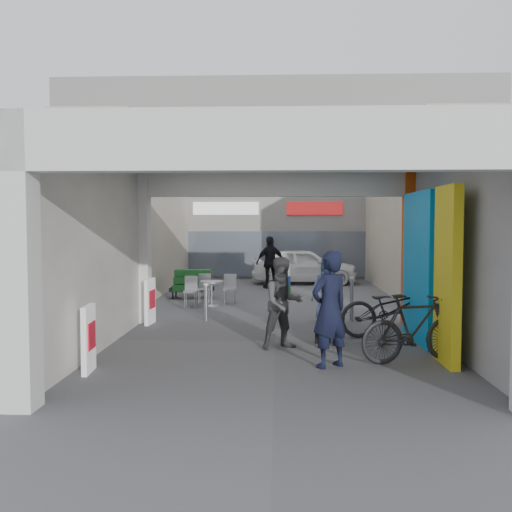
{
  "coord_description": "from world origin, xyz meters",
  "views": [
    {
      "loc": [
        0.05,
        -10.56,
        2.21
      ],
      "look_at": [
        -0.39,
        1.0,
        1.55
      ],
      "focal_mm": 40.0,
      "sensor_mm": 36.0,
      "label": 1
    }
  ],
  "objects_px": {
    "border_collie": "(323,329)",
    "man_back_turned": "(283,303)",
    "produce_stand": "(192,287)",
    "man_elderly": "(328,289)",
    "white_van": "(304,266)",
    "bicycle_front": "(393,308)",
    "bicycle_rear": "(415,328)",
    "cafe_set": "(209,294)",
    "man_crates": "(271,262)",
    "man_with_dog": "(330,309)"
  },
  "relations": [
    {
      "from": "border_collie",
      "to": "man_back_turned",
      "type": "xyz_separation_m",
      "value": [
        -0.74,
        -0.44,
        0.54
      ]
    },
    {
      "from": "produce_stand",
      "to": "man_back_turned",
      "type": "xyz_separation_m",
      "value": [
        2.64,
        -6.71,
        0.48
      ]
    },
    {
      "from": "man_elderly",
      "to": "white_van",
      "type": "distance_m",
      "value": 8.09
    },
    {
      "from": "produce_stand",
      "to": "man_elderly",
      "type": "distance_m",
      "value": 5.38
    },
    {
      "from": "man_elderly",
      "to": "bicycle_front",
      "type": "xyz_separation_m",
      "value": [
        1.12,
        -1.68,
        -0.18
      ]
    },
    {
      "from": "bicycle_rear",
      "to": "white_van",
      "type": "relative_size",
      "value": 0.48
    },
    {
      "from": "man_back_turned",
      "to": "border_collie",
      "type": "bearing_deg",
      "value": 9.42
    },
    {
      "from": "man_back_turned",
      "to": "white_van",
      "type": "xyz_separation_m",
      "value": [
        0.88,
        10.88,
        -0.15
      ]
    },
    {
      "from": "cafe_set",
      "to": "produce_stand",
      "type": "xyz_separation_m",
      "value": [
        -0.66,
        1.34,
        0.04
      ]
    },
    {
      "from": "produce_stand",
      "to": "man_crates",
      "type": "xyz_separation_m",
      "value": [
        2.3,
        2.65,
        0.56
      ]
    },
    {
      "from": "produce_stand",
      "to": "white_van",
      "type": "distance_m",
      "value": 5.46
    },
    {
      "from": "bicycle_rear",
      "to": "man_crates",
      "type": "bearing_deg",
      "value": -3.41
    },
    {
      "from": "cafe_set",
      "to": "produce_stand",
      "type": "bearing_deg",
      "value": 116.26
    },
    {
      "from": "border_collie",
      "to": "man_elderly",
      "type": "relative_size",
      "value": 0.46
    },
    {
      "from": "produce_stand",
      "to": "man_crates",
      "type": "height_order",
      "value": "man_crates"
    },
    {
      "from": "man_with_dog",
      "to": "man_back_turned",
      "type": "xyz_separation_m",
      "value": [
        -0.69,
        1.3,
        -0.09
      ]
    },
    {
      "from": "cafe_set",
      "to": "man_with_dog",
      "type": "bearing_deg",
      "value": -68.19
    },
    {
      "from": "cafe_set",
      "to": "bicycle_front",
      "type": "bearing_deg",
      "value": -45.92
    },
    {
      "from": "man_with_dog",
      "to": "bicycle_front",
      "type": "xyz_separation_m",
      "value": [
        1.45,
        2.41,
        -0.34
      ]
    },
    {
      "from": "produce_stand",
      "to": "man_crates",
      "type": "relative_size",
      "value": 0.71
    },
    {
      "from": "man_crates",
      "to": "white_van",
      "type": "distance_m",
      "value": 1.96
    },
    {
      "from": "man_with_dog",
      "to": "man_back_turned",
      "type": "relative_size",
      "value": 1.11
    },
    {
      "from": "man_with_dog",
      "to": "bicycle_rear",
      "type": "height_order",
      "value": "man_with_dog"
    },
    {
      "from": "man_back_turned",
      "to": "produce_stand",
      "type": "bearing_deg",
      "value": 90.17
    },
    {
      "from": "bicycle_front",
      "to": "man_crates",
      "type": "bearing_deg",
      "value": 7.51
    },
    {
      "from": "man_with_dog",
      "to": "bicycle_rear",
      "type": "xyz_separation_m",
      "value": [
        1.38,
        0.35,
        -0.35
      ]
    },
    {
      "from": "man_back_turned",
      "to": "white_van",
      "type": "relative_size",
      "value": 0.42
    },
    {
      "from": "cafe_set",
      "to": "man_with_dog",
      "type": "distance_m",
      "value": 7.21
    },
    {
      "from": "man_back_turned",
      "to": "bicycle_rear",
      "type": "xyz_separation_m",
      "value": [
        2.07,
        -0.95,
        -0.26
      ]
    },
    {
      "from": "man_with_dog",
      "to": "man_elderly",
      "type": "relative_size",
      "value": 1.22
    },
    {
      "from": "bicycle_rear",
      "to": "white_van",
      "type": "bearing_deg",
      "value": -10.81
    },
    {
      "from": "man_elderly",
      "to": "bicycle_rear",
      "type": "bearing_deg",
      "value": -64.64
    },
    {
      "from": "produce_stand",
      "to": "man_back_turned",
      "type": "distance_m",
      "value": 7.23
    },
    {
      "from": "man_crates",
      "to": "produce_stand",
      "type": "bearing_deg",
      "value": 26.2
    },
    {
      "from": "border_collie",
      "to": "man_back_turned",
      "type": "distance_m",
      "value": 1.02
    },
    {
      "from": "man_crates",
      "to": "bicycle_front",
      "type": "height_order",
      "value": "man_crates"
    },
    {
      "from": "man_crates",
      "to": "cafe_set",
      "type": "bearing_deg",
      "value": 44.88
    },
    {
      "from": "man_with_dog",
      "to": "bicycle_front",
      "type": "height_order",
      "value": "man_with_dog"
    },
    {
      "from": "cafe_set",
      "to": "bicycle_rear",
      "type": "distance_m",
      "value": 7.51
    },
    {
      "from": "cafe_set",
      "to": "bicycle_rear",
      "type": "bearing_deg",
      "value": -57.39
    },
    {
      "from": "man_elderly",
      "to": "white_van",
      "type": "xyz_separation_m",
      "value": [
        -0.15,
        8.09,
        -0.08
      ]
    },
    {
      "from": "man_with_dog",
      "to": "man_back_turned",
      "type": "distance_m",
      "value": 1.48
    },
    {
      "from": "cafe_set",
      "to": "man_elderly",
      "type": "bearing_deg",
      "value": -40.7
    },
    {
      "from": "border_collie",
      "to": "bicycle_rear",
      "type": "xyz_separation_m",
      "value": [
        1.33,
        -1.39,
        0.28
      ]
    },
    {
      "from": "border_collie",
      "to": "white_van",
      "type": "height_order",
      "value": "white_van"
    },
    {
      "from": "man_with_dog",
      "to": "border_collie",
      "type": "bearing_deg",
      "value": -126.5
    },
    {
      "from": "bicycle_rear",
      "to": "white_van",
      "type": "distance_m",
      "value": 11.9
    },
    {
      "from": "bicycle_front",
      "to": "bicycle_rear",
      "type": "distance_m",
      "value": 2.07
    },
    {
      "from": "man_crates",
      "to": "bicycle_rear",
      "type": "bearing_deg",
      "value": 80.3
    },
    {
      "from": "border_collie",
      "to": "bicycle_front",
      "type": "height_order",
      "value": "bicycle_front"
    }
  ]
}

